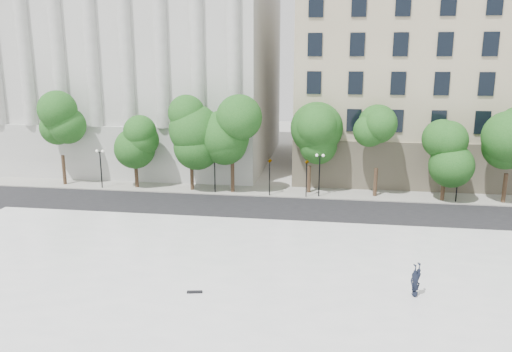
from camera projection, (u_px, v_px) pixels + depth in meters
The scene contains 12 objects.
ground at pixel (217, 308), 26.86m from camera, with size 160.00×160.00×0.00m, color #ABA9A2.
plaza at pixel (228, 280), 29.69m from camera, with size 44.00×22.00×0.45m, color white.
street at pixel (262, 209), 44.17m from camera, with size 60.00×8.00×0.02m, color black.
far_sidewalk at pixel (270, 191), 49.93m from camera, with size 60.00×4.00×0.12m, color #9F9D93.
building_west at pixel (152, 59), 63.39m from camera, with size 31.50×27.65×25.60m.
building_east at pixel (454, 74), 58.81m from camera, with size 36.00×26.15×23.00m.
traffic_light_west at pixel (270, 159), 47.43m from camera, with size 0.69×1.71×4.17m.
traffic_light_east at pixel (307, 160), 46.92m from camera, with size 0.50×1.78×4.21m.
person_lying at pixel (415, 292), 27.14m from camera, with size 0.69×0.45×1.90m, color black.
skateboard at pixel (195, 292), 27.60m from camera, with size 0.84×0.22×0.09m, color black.
street_trees at pixel (280, 140), 47.89m from camera, with size 47.16×5.44×8.04m.
lamp_posts at pixel (270, 166), 47.90m from camera, with size 35.47×0.28×4.32m.
Camera 1 is at (5.69, -23.88, 13.18)m, focal length 35.00 mm.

